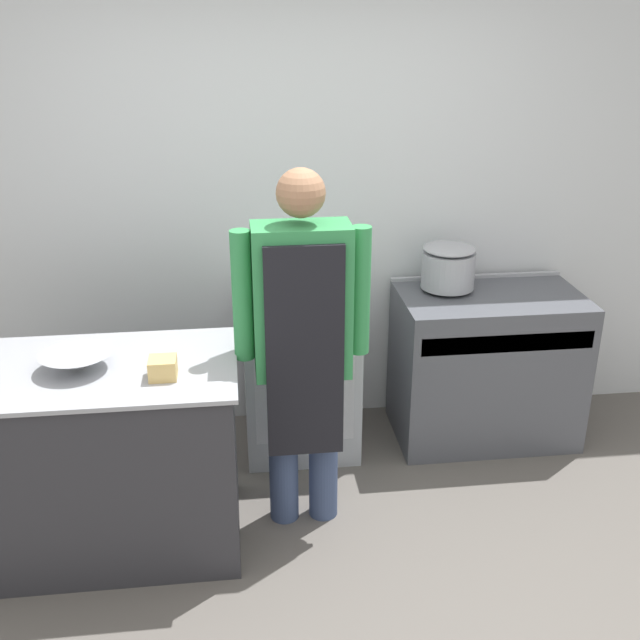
{
  "coord_description": "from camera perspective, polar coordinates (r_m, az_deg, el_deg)",
  "views": [
    {
      "loc": [
        -0.34,
        -2.32,
        2.33
      ],
      "look_at": [
        0.05,
        0.96,
        0.95
      ],
      "focal_mm": 42.0,
      "sensor_mm": 36.0,
      "label": 1
    }
  ],
  "objects": [
    {
      "name": "ground_plane",
      "position": [
        3.3,
        1.24,
        -22.18
      ],
      "size": [
        14.0,
        14.0,
        0.0
      ],
      "primitive_type": "plane",
      "color": "#5B5651"
    },
    {
      "name": "wall_back",
      "position": [
        4.22,
        -2.0,
        9.25
      ],
      "size": [
        8.0,
        0.05,
        2.7
      ],
      "color": "silver",
      "rests_on": "ground_plane"
    },
    {
      "name": "prep_counter",
      "position": [
        3.58,
        -15.91,
        -9.96
      ],
      "size": [
        1.21,
        0.74,
        0.9
      ],
      "color": "#2D2D33",
      "rests_on": "ground_plane"
    },
    {
      "name": "stove",
      "position": [
        4.4,
        12.5,
        -3.42
      ],
      "size": [
        1.01,
        0.61,
        0.89
      ],
      "color": "#4C4F56",
      "rests_on": "ground_plane"
    },
    {
      "name": "fridge_unit",
      "position": [
        4.2,
        -1.56,
        -3.96
      ],
      "size": [
        0.61,
        0.61,
        0.9
      ],
      "color": "#A8ADB2",
      "rests_on": "ground_plane"
    },
    {
      "name": "person_cook",
      "position": [
        3.34,
        -1.35,
        -1.19
      ],
      "size": [
        0.61,
        0.24,
        1.73
      ],
      "color": "#38476B",
      "rests_on": "ground_plane"
    },
    {
      "name": "mixing_bowl",
      "position": [
        3.35,
        -18.06,
        -2.99
      ],
      "size": [
        0.31,
        0.31,
        0.08
      ],
      "color": "#9EA0A8",
      "rests_on": "prep_counter"
    },
    {
      "name": "plastic_tub",
      "position": [
        3.18,
        -11.89,
        -3.6
      ],
      "size": [
        0.11,
        0.11,
        0.09
      ],
      "color": "#D8B266",
      "rests_on": "prep_counter"
    },
    {
      "name": "stock_pot",
      "position": [
        4.21,
        9.75,
        4.1
      ],
      "size": [
        0.3,
        0.3,
        0.25
      ],
      "color": "#9EA0A8",
      "rests_on": "stove"
    }
  ]
}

